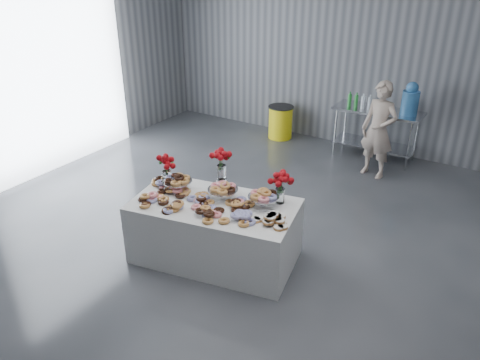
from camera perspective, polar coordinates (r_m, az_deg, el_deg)
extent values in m
plane|color=#33353A|center=(5.71, -2.53, -10.11)|extent=(9.00, 9.00, 0.00)
cube|color=slate|center=(8.78, 14.78, 16.42)|extent=(8.00, 0.04, 4.00)
cube|color=white|center=(8.35, -21.89, 11.40)|extent=(0.05, 3.00, 3.00)
cube|color=white|center=(5.61, -3.08, -6.23)|extent=(2.06, 1.35, 0.75)
cube|color=silver|center=(8.51, 16.52, 8.10)|extent=(1.50, 0.60, 0.04)
cube|color=silver|center=(8.72, 15.99, 4.17)|extent=(1.40, 0.55, 0.03)
cylinder|color=silver|center=(8.61, 11.52, 5.70)|extent=(0.04, 0.04, 0.86)
cylinder|color=silver|center=(8.29, 19.88, 3.79)|extent=(0.04, 0.04, 0.86)
cylinder|color=silver|center=(9.06, 12.70, 6.62)|extent=(0.04, 0.04, 0.86)
cylinder|color=silver|center=(8.75, 20.68, 4.83)|extent=(0.04, 0.04, 0.86)
cylinder|color=silver|center=(5.73, -7.61, -0.69)|extent=(0.06, 0.06, 0.12)
cylinder|color=silver|center=(5.70, -7.65, -0.11)|extent=(0.36, 0.36, 0.01)
cylinder|color=silver|center=(5.49, -2.08, -1.72)|extent=(0.06, 0.06, 0.12)
cylinder|color=silver|center=(5.46, -2.09, -1.12)|extent=(0.36, 0.36, 0.01)
cylinder|color=silver|center=(5.34, 2.87, -2.64)|extent=(0.06, 0.06, 0.12)
cylinder|color=silver|center=(5.30, 2.89, -2.02)|extent=(0.36, 0.36, 0.01)
cylinder|color=white|center=(5.88, -8.89, 0.30)|extent=(0.11, 0.11, 0.18)
cylinder|color=#1E5919|center=(5.83, -8.98, 1.45)|extent=(0.04, 0.04, 0.18)
cylinder|color=white|center=(5.41, 4.89, -1.91)|extent=(0.11, 0.11, 0.18)
cylinder|color=#1E5919|center=(5.35, 4.94, -0.68)|extent=(0.04, 0.04, 0.18)
cylinder|color=silver|center=(5.68, -2.22, -0.53)|extent=(0.14, 0.14, 0.15)
cylinder|color=white|center=(5.61, -2.25, 0.97)|extent=(0.11, 0.11, 0.18)
cylinder|color=#1E5919|center=(5.56, -2.28, 2.18)|extent=(0.04, 0.04, 0.18)
cylinder|color=#3C86CE|center=(8.34, 20.01, 8.82)|extent=(0.28, 0.28, 0.40)
sphere|color=#3C86CE|center=(8.27, 20.28, 10.50)|extent=(0.20, 0.20, 0.20)
imported|color=#CC8C93|center=(7.84, 16.54, 5.85)|extent=(0.64, 0.49, 1.58)
cylinder|color=yellow|center=(9.33, 4.95, 6.99)|extent=(0.46, 0.46, 0.62)
cylinder|color=black|center=(9.23, 5.03, 8.88)|extent=(0.50, 0.50, 0.02)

